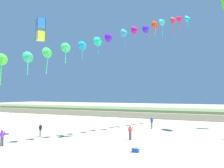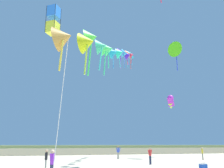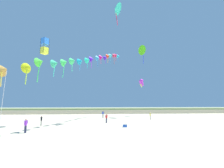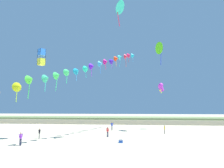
# 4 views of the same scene
# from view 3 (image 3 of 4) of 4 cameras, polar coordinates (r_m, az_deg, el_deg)

# --- Properties ---
(ground_plane) EXTENTS (240.00, 240.00, 0.00)m
(ground_plane) POSITION_cam_3_polar(r_m,az_deg,el_deg) (16.10, -2.98, -19.64)
(ground_plane) COLOR beige
(dune_ridge) EXTENTS (120.00, 13.00, 1.75)m
(dune_ridge) POSITION_cam_3_polar(r_m,az_deg,el_deg) (56.47, -4.60, -10.01)
(dune_ridge) COLOR beige
(dune_ridge) RESTS_ON ground
(person_near_left) EXTENTS (0.60, 0.30, 1.74)m
(person_near_left) POSITION_cam_3_polar(r_m,az_deg,el_deg) (36.49, -3.46, -11.22)
(person_near_left) COLOR gray
(person_near_left) RESTS_ON ground
(person_near_right) EXTENTS (0.56, 0.29, 1.64)m
(person_near_right) POSITION_cam_3_polar(r_m,az_deg,el_deg) (27.18, -2.13, -12.64)
(person_near_right) COLOR #282D4C
(person_near_right) RESTS_ON ground
(person_mid_center) EXTENTS (0.21, 0.55, 1.56)m
(person_mid_center) POSITION_cam_3_polar(r_m,az_deg,el_deg) (25.83, -25.32, -12.32)
(person_mid_center) COLOR gray
(person_mid_center) RESTS_ON ground
(person_far_left) EXTENTS (0.30, 0.53, 1.58)m
(person_far_left) POSITION_cam_3_polar(r_m,az_deg,el_deg) (33.75, 14.34, -11.47)
(person_far_left) COLOR #726656
(person_far_left) RESTS_ON ground
(person_far_right) EXTENTS (0.35, 0.55, 1.67)m
(person_far_right) POSITION_cam_3_polar(r_m,az_deg,el_deg) (20.77, -30.02, -13.22)
(person_far_right) COLOR #282D4C
(person_far_right) RESTS_ON ground
(kite_banner_string) EXTENTS (15.39, 29.46, 17.78)m
(kite_banner_string) POSITION_cam_3_polar(r_m,az_deg,el_deg) (29.27, -7.53, 9.53)
(kite_banner_string) COLOR gold
(large_kite_low_lead) EXTENTS (1.31, 1.31, 2.61)m
(large_kite_low_lead) POSITION_cam_3_polar(r_m,az_deg,el_deg) (27.37, -24.26, 13.02)
(large_kite_low_lead) COLOR yellow
(large_kite_mid_trail) EXTENTS (2.59, 2.91, 4.60)m
(large_kite_mid_trail) POSITION_cam_3_polar(r_m,az_deg,el_deg) (32.34, 1.74, 26.79)
(large_kite_mid_trail) COLOR #38E6BF
(large_kite_high_solo) EXTENTS (1.74, 1.61, 2.39)m
(large_kite_high_solo) POSITION_cam_3_polar(r_m,az_deg,el_deg) (42.09, 11.14, 0.43)
(large_kite_high_solo) COLOR #CA33D0
(large_kite_outer_drift) EXTENTS (2.23, 2.81, 5.05)m
(large_kite_outer_drift) POSITION_cam_3_polar(r_m,az_deg,el_deg) (41.05, 11.77, 12.47)
(large_kite_outer_drift) COLOR #5CE41A
(beach_cooler) EXTENTS (0.58, 0.41, 0.46)m
(beach_cooler) POSITION_cam_3_polar(r_m,az_deg,el_deg) (22.66, 4.94, -15.53)
(beach_cooler) COLOR blue
(beach_cooler) RESTS_ON ground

